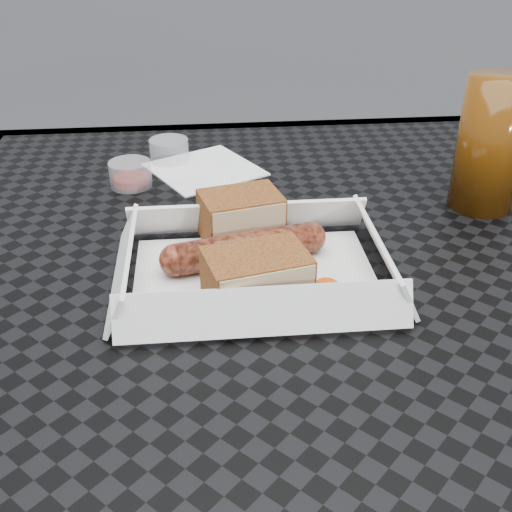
{
  "coord_description": "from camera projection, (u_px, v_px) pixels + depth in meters",
  "views": [
    {
      "loc": [
        -0.1,
        -0.53,
        1.06
      ],
      "look_at": [
        -0.05,
        -0.05,
        0.78
      ],
      "focal_mm": 45.0,
      "sensor_mm": 36.0,
      "label": 1
    }
  ],
  "objects": [
    {
      "name": "patio_table",
      "position": [
        301.0,
        318.0,
        0.67
      ],
      "size": [
        0.8,
        0.8,
        0.74
      ],
      "color": "black",
      "rests_on": "ground"
    },
    {
      "name": "food_tray",
      "position": [
        255.0,
        277.0,
        0.59
      ],
      "size": [
        0.22,
        0.15,
        0.0
      ],
      "primitive_type": "cube",
      "color": "white",
      "rests_on": "patio_table"
    },
    {
      "name": "bratwurst",
      "position": [
        245.0,
        248.0,
        0.6
      ],
      "size": [
        0.16,
        0.06,
        0.03
      ],
      "rotation": [
        0.0,
        0.0,
        0.23
      ],
      "color": "maroon",
      "rests_on": "food_tray"
    },
    {
      "name": "bread_near",
      "position": [
        241.0,
        217.0,
        0.64
      ],
      "size": [
        0.09,
        0.07,
        0.05
      ],
      "primitive_type": "cube",
      "rotation": [
        0.0,
        0.0,
        0.23
      ],
      "color": "brown",
      "rests_on": "food_tray"
    },
    {
      "name": "bread_far",
      "position": [
        257.0,
        277.0,
        0.54
      ],
      "size": [
        0.1,
        0.08,
        0.04
      ],
      "primitive_type": "cube",
      "rotation": [
        0.0,
        0.0,
        0.23
      ],
      "color": "brown",
      "rests_on": "food_tray"
    },
    {
      "name": "veg_garnish",
      "position": [
        316.0,
        301.0,
        0.55
      ],
      "size": [
        0.03,
        0.03,
        0.0
      ],
      "color": "#D34309",
      "rests_on": "food_tray"
    },
    {
      "name": "napkin",
      "position": [
        205.0,
        169.0,
        0.81
      ],
      "size": [
        0.16,
        0.16,
        0.0
      ],
      "primitive_type": "cube",
      "rotation": [
        0.0,
        0.0,
        0.5
      ],
      "color": "white",
      "rests_on": "patio_table"
    },
    {
      "name": "condiment_cup_sauce",
      "position": [
        130.0,
        174.0,
        0.76
      ],
      "size": [
        0.05,
        0.05,
        0.03
      ],
      "primitive_type": "cylinder",
      "color": "maroon",
      "rests_on": "patio_table"
    },
    {
      "name": "condiment_cup_empty",
      "position": [
        169.0,
        151.0,
        0.83
      ],
      "size": [
        0.05,
        0.05,
        0.03
      ],
      "primitive_type": "cylinder",
      "color": "silver",
      "rests_on": "patio_table"
    },
    {
      "name": "drink_glass",
      "position": [
        490.0,
        144.0,
        0.69
      ],
      "size": [
        0.07,
        0.07,
        0.15
      ],
      "primitive_type": "cylinder",
      "color": "#4F2806",
      "rests_on": "patio_table"
    }
  ]
}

